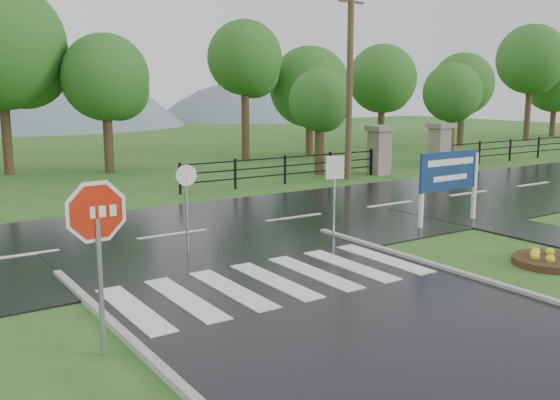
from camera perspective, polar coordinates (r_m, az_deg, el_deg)
ground at (r=9.36m, az=17.12°, el=-15.10°), size 120.00×120.00×0.00m
main_road at (r=17.09m, az=-9.78°, el=-3.25°), size 90.00×8.00×0.04m
crosswalk at (r=12.82m, az=-0.54°, el=-7.37°), size 6.50×2.80×0.02m
pillar_west at (r=29.09m, az=9.07°, el=4.64°), size 1.00×1.00×2.24m
pillar_east at (r=31.93m, az=14.37°, el=4.93°), size 1.00×1.00×2.24m
fence_west at (r=25.88m, az=0.46°, el=3.08°), size 9.58×0.08×1.20m
treeline at (r=30.48m, az=-18.87°, el=2.24°), size 83.20×5.20×10.00m
stop_sign at (r=9.35m, az=-16.36°, el=-2.47°), size 1.25×0.11×2.81m
estate_billboard at (r=18.66m, az=15.25°, el=2.28°), size 2.45×0.11×2.14m
flower_bed at (r=15.36m, az=23.45°, el=-5.02°), size 1.64×1.64×0.33m
reg_sign_small at (r=16.20m, az=5.02°, el=1.75°), size 0.47×0.17×2.21m
reg_sign_round at (r=14.90m, az=-8.53°, el=0.22°), size 0.50×0.11×2.16m
utility_pole_east at (r=27.08m, az=6.38°, el=10.52°), size 1.44×0.27×8.09m
entrance_tree_left at (r=28.62m, az=3.67°, el=9.01°), size 2.84×2.84×4.81m
entrance_tree_right at (r=34.68m, az=15.49°, el=9.39°), size 3.11×3.11×5.27m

